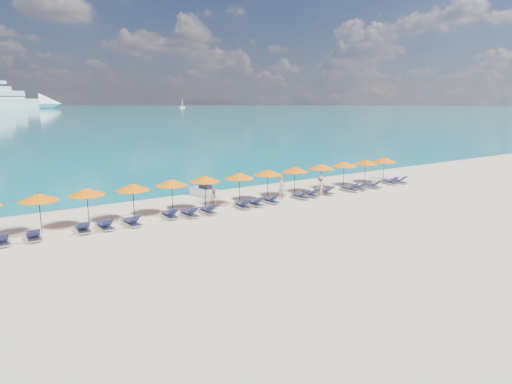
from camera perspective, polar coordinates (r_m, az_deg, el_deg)
ground at (r=26.15m, az=3.62°, el=-3.70°), size 1400.00×1400.00×0.00m
sailboat_near at (r=586.86m, az=-9.72°, el=11.10°), size 5.39×1.80×9.88m
sailboat_far at (r=588.06m, az=-9.82°, el=11.12°), size 6.44×2.15×11.80m
jetski at (r=32.92m, az=-6.97°, el=0.11°), size 1.47×2.55×0.85m
beachgoer_a at (r=31.37m, az=3.39°, el=0.56°), size 0.75×0.62×1.74m
beachgoer_b at (r=28.41m, az=-5.56°, el=-0.93°), size 0.78×0.52×1.49m
beachgoer_c at (r=32.98m, az=8.59°, el=0.84°), size 1.07×0.63×1.56m
umbrella_1 at (r=25.78m, az=-27.02°, el=-0.61°), size 2.10×2.10×2.28m
umbrella_2 at (r=26.21m, az=-21.65°, el=0.04°), size 2.10×2.10×2.28m
umbrella_3 at (r=26.78m, az=-16.12°, el=0.65°), size 2.10×2.10×2.28m
umbrella_4 at (r=27.74m, az=-11.20°, el=1.27°), size 2.10×2.10×2.28m
umbrella_5 at (r=28.77m, az=-6.84°, el=1.79°), size 2.10×2.10×2.28m
umbrella_6 at (r=29.81m, az=-2.24°, el=2.22°), size 2.10×2.10×2.28m
umbrella_7 at (r=31.23m, az=1.59°, el=2.66°), size 2.10×2.10×2.28m
umbrella_8 at (r=32.73m, az=5.23°, el=3.04°), size 2.10×2.10×2.28m
umbrella_9 at (r=34.47m, az=8.72°, el=3.40°), size 2.10×2.10×2.28m
umbrella_10 at (r=36.26m, az=11.68°, el=3.71°), size 2.10×2.10×2.28m
umbrella_11 at (r=37.94m, az=14.41°, el=3.93°), size 2.10×2.10×2.28m
umbrella_12 at (r=39.79m, az=16.75°, el=4.15°), size 2.10×2.10×2.28m
lounger_1 at (r=25.04m, az=-30.86°, el=-5.56°), size 0.77×1.75×0.66m
lounger_2 at (r=25.10m, az=-27.54°, el=-5.17°), size 0.63×1.70×0.66m
lounger_3 at (r=25.45m, az=-22.09°, el=-4.46°), size 0.66×1.72×0.66m
lounger_4 at (r=25.58m, az=-19.48°, el=-4.19°), size 0.73×1.74×0.66m
lounger_5 at (r=25.83m, az=-16.24°, el=-3.82°), size 0.79×1.75×0.66m
lounger_6 at (r=26.93m, az=-11.40°, el=-2.94°), size 0.65×1.71×0.66m
lounger_7 at (r=27.03m, az=-8.86°, el=-2.79°), size 0.71×1.73×0.66m
lounger_8 at (r=27.61m, az=-6.42°, el=-2.41°), size 0.66×1.71×0.66m
lounger_9 at (r=28.86m, az=-1.82°, el=-1.71°), size 0.74×1.74×0.66m
lounger_10 at (r=29.50m, az=-0.13°, el=-1.41°), size 0.66×1.72×0.66m
lounger_11 at (r=30.35m, az=1.95°, el=-1.04°), size 0.69×1.72×0.66m
lounger_12 at (r=31.85m, az=5.97°, el=-0.48°), size 0.70×1.73×0.66m
lounger_13 at (r=32.66m, az=7.33°, el=-0.20°), size 0.69×1.73×0.66m
lounger_14 at (r=33.62m, az=9.17°, el=0.09°), size 0.74×1.74×0.66m
lounger_15 at (r=35.16m, az=12.32°, el=0.48°), size 0.75×1.74×0.66m
lounger_16 at (r=35.92m, az=13.53°, el=0.66°), size 0.71×1.73×0.66m
lounger_17 at (r=36.99m, az=15.28°, el=0.89°), size 0.73×1.74×0.66m
lounger_18 at (r=39.11m, az=17.43°, el=1.34°), size 0.79×1.75×0.66m
lounger_19 at (r=39.78m, az=18.46°, el=1.44°), size 0.77×1.75×0.66m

